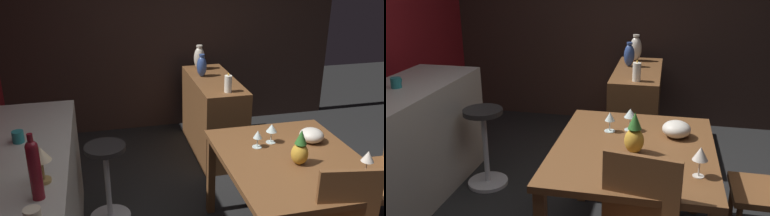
# 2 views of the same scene
# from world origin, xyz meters

# --- Properties ---
(wall_side_right) EXTENTS (0.10, 4.40, 2.60)m
(wall_side_right) POSITION_xyz_m (2.55, 0.30, 1.30)
(wall_side_right) COLOR #33231E
(wall_side_right) RESTS_ON ground_plane
(dining_table) EXTENTS (1.18, 0.96, 0.74)m
(dining_table) POSITION_xyz_m (0.07, -0.27, 0.65)
(dining_table) COLOR brown
(dining_table) RESTS_ON ground_plane
(sideboard_cabinet) EXTENTS (1.10, 0.44, 0.82)m
(sideboard_cabinet) POSITION_xyz_m (1.70, -0.17, 0.41)
(sideboard_cabinet) COLOR brown
(sideboard_cabinet) RESTS_ON ground_plane
(bar_stool) EXTENTS (0.34, 0.34, 0.67)m
(bar_stool) POSITION_xyz_m (0.69, 0.99, 0.36)
(bar_stool) COLOR #262323
(bar_stool) RESTS_ON ground_plane
(wine_glass_left) EXTENTS (0.08, 0.08, 0.15)m
(wine_glass_left) POSITION_xyz_m (0.33, -0.22, 0.85)
(wine_glass_left) COLOR silver
(wine_glass_left) RESTS_ON dining_table
(wine_glass_right) EXTENTS (0.08, 0.08, 0.17)m
(wine_glass_right) POSITION_xyz_m (-0.24, -0.63, 0.87)
(wine_glass_right) COLOR silver
(wine_glass_right) RESTS_ON dining_table
(wine_glass_center) EXTENTS (0.07, 0.07, 0.13)m
(wine_glass_center) POSITION_xyz_m (0.29, -0.09, 0.83)
(wine_glass_center) COLOR silver
(wine_glass_center) RESTS_ON dining_table
(pineapple_centerpiece) EXTENTS (0.11, 0.11, 0.25)m
(pineapple_centerpiece) POSITION_xyz_m (-0.01, -0.28, 0.85)
(pineapple_centerpiece) COLOR gold
(pineapple_centerpiece) RESTS_ON dining_table
(fruit_bowl) EXTENTS (0.18, 0.18, 0.11)m
(fruit_bowl) POSITION_xyz_m (0.28, -0.52, 0.79)
(fruit_bowl) COLOR beige
(fruit_bowl) RESTS_ON dining_table
(cup_teal) EXTENTS (0.11, 0.08, 0.08)m
(cup_teal) POSITION_xyz_m (0.42, 1.55, 0.94)
(cup_teal) COLOR teal
(cup_teal) RESTS_ON kitchen_counter
(pillar_candle_tall) EXTENTS (0.07, 0.07, 0.19)m
(pillar_candle_tall) POSITION_xyz_m (1.28, -0.18, 0.90)
(pillar_candle_tall) COLOR white
(pillar_candle_tall) RESTS_ON sideboard_cabinet
(vase_ceramic_blue) EXTENTS (0.10, 0.10, 0.24)m
(vase_ceramic_blue) POSITION_xyz_m (1.82, -0.07, 0.93)
(vase_ceramic_blue) COLOR #334C8C
(vase_ceramic_blue) RESTS_ON sideboard_cabinet
(vase_ceramic_ivory) EXTENTS (0.12, 0.12, 0.27)m
(vase_ceramic_ivory) POSITION_xyz_m (2.09, -0.11, 0.95)
(vase_ceramic_ivory) COLOR beige
(vase_ceramic_ivory) RESTS_ON sideboard_cabinet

